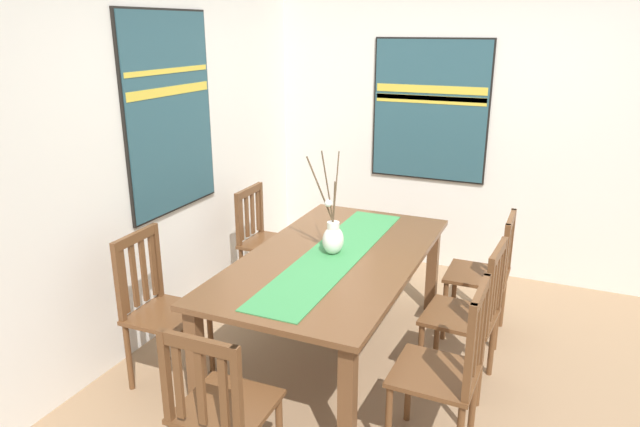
{
  "coord_description": "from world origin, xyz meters",
  "views": [
    {
      "loc": [
        -3.27,
        -0.79,
        2.16
      ],
      "look_at": [
        0.06,
        0.67,
        0.97
      ],
      "focal_mm": 32.27,
      "sensor_mm": 36.0,
      "label": 1
    }
  ],
  "objects_px": {
    "chair_4": "(486,272)",
    "painting_on_back_wall": "(169,114)",
    "centerpiece_vase": "(333,237)",
    "chair_0": "(446,370)",
    "chair_5": "(265,239)",
    "chair_2": "(470,313)",
    "painting_on_side_wall": "(430,110)",
    "chair_3": "(159,307)",
    "dining_table": "(334,268)",
    "chair_1": "(220,409)"
  },
  "relations": [
    {
      "from": "chair_2",
      "to": "chair_4",
      "type": "distance_m",
      "value": 0.68
    },
    {
      "from": "dining_table",
      "to": "chair_0",
      "type": "bearing_deg",
      "value": -126.57
    },
    {
      "from": "centerpiece_vase",
      "to": "chair_0",
      "type": "relative_size",
      "value": 0.72
    },
    {
      "from": "painting_on_side_wall",
      "to": "chair_2",
      "type": "bearing_deg",
      "value": -158.1
    },
    {
      "from": "chair_5",
      "to": "painting_on_side_wall",
      "type": "relative_size",
      "value": 0.74
    },
    {
      "from": "chair_0",
      "to": "chair_5",
      "type": "relative_size",
      "value": 1.07
    },
    {
      "from": "chair_0",
      "to": "chair_3",
      "type": "relative_size",
      "value": 1.01
    },
    {
      "from": "centerpiece_vase",
      "to": "chair_5",
      "type": "relative_size",
      "value": 0.77
    },
    {
      "from": "chair_5",
      "to": "painting_on_side_wall",
      "type": "xyz_separation_m",
      "value": [
        1.18,
        -1.04,
        0.96
      ]
    },
    {
      "from": "centerpiece_vase",
      "to": "chair_1",
      "type": "bearing_deg",
      "value": -179.33
    },
    {
      "from": "chair_4",
      "to": "dining_table",
      "type": "bearing_deg",
      "value": 127.84
    },
    {
      "from": "centerpiece_vase",
      "to": "chair_3",
      "type": "relative_size",
      "value": 0.72
    },
    {
      "from": "centerpiece_vase",
      "to": "painting_on_back_wall",
      "type": "bearing_deg",
      "value": 88.53
    },
    {
      "from": "centerpiece_vase",
      "to": "dining_table",
      "type": "bearing_deg",
      "value": -139.34
    },
    {
      "from": "centerpiece_vase",
      "to": "chair_2",
      "type": "distance_m",
      "value": 0.98
    },
    {
      "from": "centerpiece_vase",
      "to": "chair_4",
      "type": "distance_m",
      "value": 1.18
    },
    {
      "from": "painting_on_side_wall",
      "to": "painting_on_back_wall",
      "type": "bearing_deg",
      "value": 141.23
    },
    {
      "from": "dining_table",
      "to": "painting_on_side_wall",
      "type": "xyz_separation_m",
      "value": [
        1.84,
        -0.16,
        0.8
      ]
    },
    {
      "from": "centerpiece_vase",
      "to": "painting_on_side_wall",
      "type": "bearing_deg",
      "value": -5.49
    },
    {
      "from": "chair_0",
      "to": "chair_2",
      "type": "xyz_separation_m",
      "value": [
        0.67,
        -0.0,
        -0.0
      ]
    },
    {
      "from": "chair_2",
      "to": "chair_3",
      "type": "xyz_separation_m",
      "value": [
        -0.7,
        1.78,
        0.01
      ]
    },
    {
      "from": "chair_4",
      "to": "painting_on_back_wall",
      "type": "bearing_deg",
      "value": 106.33
    },
    {
      "from": "centerpiece_vase",
      "to": "chair_3",
      "type": "bearing_deg",
      "value": 129.36
    },
    {
      "from": "centerpiece_vase",
      "to": "chair_1",
      "type": "height_order",
      "value": "centerpiece_vase"
    },
    {
      "from": "dining_table",
      "to": "chair_4",
      "type": "bearing_deg",
      "value": -52.16
    },
    {
      "from": "chair_2",
      "to": "chair_3",
      "type": "height_order",
      "value": "chair_3"
    },
    {
      "from": "chair_1",
      "to": "chair_2",
      "type": "bearing_deg",
      "value": -33.0
    },
    {
      "from": "chair_3",
      "to": "dining_table",
      "type": "bearing_deg",
      "value": -52.13
    },
    {
      "from": "painting_on_back_wall",
      "to": "chair_1",
      "type": "bearing_deg",
      "value": -138.12
    },
    {
      "from": "dining_table",
      "to": "chair_0",
      "type": "distance_m",
      "value": 1.11
    },
    {
      "from": "dining_table",
      "to": "painting_on_back_wall",
      "type": "distance_m",
      "value": 1.58
    },
    {
      "from": "painting_on_side_wall",
      "to": "chair_5",
      "type": "bearing_deg",
      "value": 138.6
    },
    {
      "from": "chair_1",
      "to": "chair_4",
      "type": "relative_size",
      "value": 1.0
    },
    {
      "from": "chair_1",
      "to": "chair_5",
      "type": "xyz_separation_m",
      "value": [
        2.02,
        0.88,
        0.0
      ]
    },
    {
      "from": "chair_1",
      "to": "painting_on_side_wall",
      "type": "xyz_separation_m",
      "value": [
        3.2,
        -0.16,
        0.97
      ]
    },
    {
      "from": "centerpiece_vase",
      "to": "painting_on_back_wall",
      "type": "relative_size",
      "value": 0.5
    },
    {
      "from": "chair_1",
      "to": "chair_3",
      "type": "distance_m",
      "value": 1.11
    },
    {
      "from": "chair_2",
      "to": "painting_on_side_wall",
      "type": "relative_size",
      "value": 0.77
    },
    {
      "from": "chair_0",
      "to": "chair_5",
      "type": "xyz_separation_m",
      "value": [
        1.31,
        1.77,
        -0.01
      ]
    },
    {
      "from": "centerpiece_vase",
      "to": "chair_3",
      "type": "xyz_separation_m",
      "value": [
        -0.71,
        0.87,
        -0.35
      ]
    },
    {
      "from": "painting_on_back_wall",
      "to": "chair_2",
      "type": "bearing_deg",
      "value": -91.19
    },
    {
      "from": "chair_3",
      "to": "chair_5",
      "type": "relative_size",
      "value": 1.07
    },
    {
      "from": "chair_0",
      "to": "chair_5",
      "type": "height_order",
      "value": "chair_0"
    },
    {
      "from": "chair_2",
      "to": "painting_on_side_wall",
      "type": "bearing_deg",
      "value": 21.9
    },
    {
      "from": "centerpiece_vase",
      "to": "chair_0",
      "type": "distance_m",
      "value": 1.19
    },
    {
      "from": "dining_table",
      "to": "centerpiece_vase",
      "type": "height_order",
      "value": "centerpiece_vase"
    },
    {
      "from": "dining_table",
      "to": "chair_5",
      "type": "height_order",
      "value": "chair_5"
    },
    {
      "from": "dining_table",
      "to": "chair_2",
      "type": "xyz_separation_m",
      "value": [
        0.01,
        -0.89,
        -0.15
      ]
    },
    {
      "from": "chair_5",
      "to": "painting_on_back_wall",
      "type": "relative_size",
      "value": 0.65
    },
    {
      "from": "chair_4",
      "to": "painting_on_side_wall",
      "type": "bearing_deg",
      "value": 32.43
    }
  ]
}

